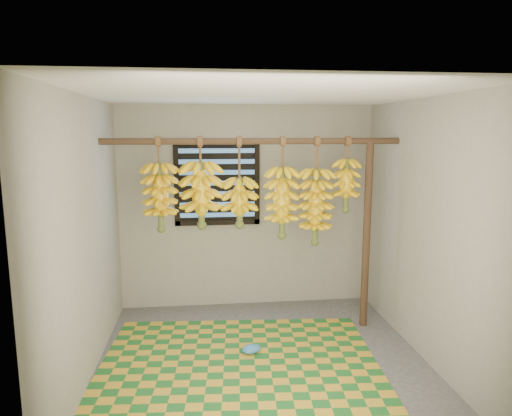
{
  "coord_description": "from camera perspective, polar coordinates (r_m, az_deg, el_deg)",
  "views": [
    {
      "loc": [
        -0.52,
        -3.85,
        2.09
      ],
      "look_at": [
        0.0,
        0.55,
        1.35
      ],
      "focal_mm": 32.0,
      "sensor_mm": 36.0,
      "label": 1
    }
  ],
  "objects": [
    {
      "name": "wall_left",
      "position": [
        4.08,
        -20.59,
        -3.75
      ],
      "size": [
        0.01,
        3.0,
        2.4
      ],
      "primitive_type": "cube",
      "color": "gray",
      "rests_on": "floor"
    },
    {
      "name": "banana_bunch_b",
      "position": [
        4.6,
        -6.87,
        1.62
      ],
      "size": [
        0.38,
        0.38,
        0.91
      ],
      "color": "brown",
      "rests_on": "hanging_pole"
    },
    {
      "name": "hanging_pole",
      "position": [
        4.58,
        -0.22,
        8.35
      ],
      "size": [
        3.0,
        0.06,
        0.06
      ],
      "primitive_type": "cylinder",
      "rotation": [
        0.0,
        1.57,
        0.0
      ],
      "color": "#493220",
      "rests_on": "wall_left"
    },
    {
      "name": "banana_bunch_e",
      "position": [
        4.76,
        7.45,
        0.14
      ],
      "size": [
        0.35,
        0.35,
        1.12
      ],
      "color": "brown",
      "rests_on": "hanging_pole"
    },
    {
      "name": "ceiling",
      "position": [
        3.9,
        0.97,
        14.11
      ],
      "size": [
        3.0,
        3.0,
        0.01
      ],
      "primitive_type": "cube",
      "color": "silver",
      "rests_on": "wall_back"
    },
    {
      "name": "plastic_bag",
      "position": [
        4.54,
        -0.58,
        -17.2
      ],
      "size": [
        0.23,
        0.21,
        0.08
      ],
      "primitive_type": "ellipsoid",
      "rotation": [
        0.0,
        0.0,
        0.43
      ],
      "color": "teal",
      "rests_on": "woven_mat"
    },
    {
      "name": "woven_mat",
      "position": [
        4.35,
        -2.08,
        -19.14
      ],
      "size": [
        2.66,
        2.2,
        0.01
      ],
      "primitive_type": "cube",
      "rotation": [
        0.0,
        0.0,
        -0.07
      ],
      "color": "#1C6023",
      "rests_on": "floor"
    },
    {
      "name": "banana_bunch_c",
      "position": [
        4.62,
        -2.07,
        0.73
      ],
      "size": [
        0.35,
        0.35,
        0.91
      ],
      "color": "brown",
      "rests_on": "hanging_pole"
    },
    {
      "name": "wall_back",
      "position": [
        5.46,
        -1.17,
        0.08
      ],
      "size": [
        3.0,
        0.01,
        2.4
      ],
      "primitive_type": "cube",
      "color": "gray",
      "rests_on": "floor"
    },
    {
      "name": "support_post",
      "position": [
        4.99,
        13.65,
        -3.42
      ],
      "size": [
        0.08,
        0.08,
        2.0
      ],
      "primitive_type": "cylinder",
      "color": "#493220",
      "rests_on": "floor"
    },
    {
      "name": "banana_bunch_d",
      "position": [
        4.68,
        3.28,
        0.7
      ],
      "size": [
        0.33,
        0.33,
        1.04
      ],
      "color": "brown",
      "rests_on": "hanging_pole"
    },
    {
      "name": "floor",
      "position": [
        4.42,
        0.88,
        -18.84
      ],
      "size": [
        3.0,
        3.0,
        0.01
      ],
      "primitive_type": "cube",
      "color": "#444444",
      "rests_on": "ground"
    },
    {
      "name": "wall_right",
      "position": [
        4.44,
        20.57,
        -2.7
      ],
      "size": [
        0.01,
        3.0,
        2.4
      ],
      "primitive_type": "cube",
      "color": "gray",
      "rests_on": "floor"
    },
    {
      "name": "banana_bunch_a",
      "position": [
        4.62,
        -11.89,
        1.33
      ],
      "size": [
        0.35,
        0.35,
        0.94
      ],
      "color": "brown",
      "rests_on": "hanging_pole"
    },
    {
      "name": "banana_bunch_f",
      "position": [
        4.82,
        11.22,
        2.82
      ],
      "size": [
        0.27,
        0.27,
        0.78
      ],
      "color": "brown",
      "rests_on": "hanging_pole"
    },
    {
      "name": "window",
      "position": [
        5.37,
        -4.88,
        3.12
      ],
      "size": [
        1.0,
        0.04,
        1.0
      ],
      "color": "black",
      "rests_on": "wall_back"
    }
  ]
}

